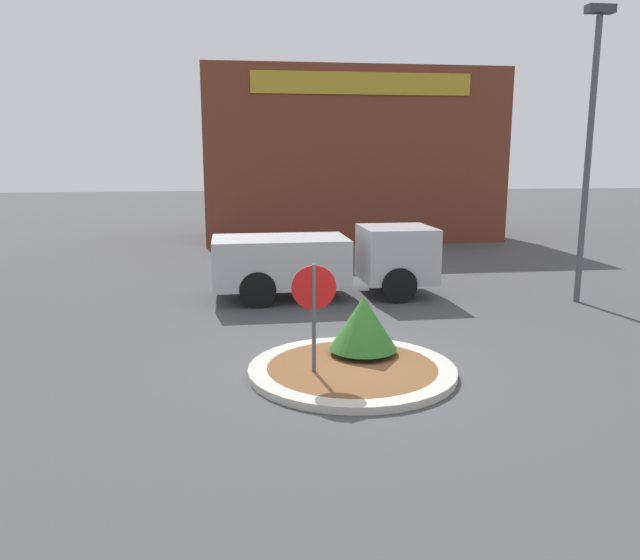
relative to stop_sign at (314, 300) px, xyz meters
name	(u,v)px	position (x,y,z in m)	size (l,w,h in m)	color
ground_plane	(352,373)	(0.71, 0.18, -1.41)	(120.00, 120.00, 0.00)	#474749
traffic_island	(352,370)	(0.71, 0.18, -1.34)	(3.72, 3.72, 0.13)	#BCB7AD
stop_sign	(314,300)	(0.00, 0.00, 0.00)	(0.77, 0.07, 2.04)	#4C4C51
island_shrub	(363,323)	(1.05, 0.86, -0.67)	(1.29, 1.29, 1.12)	brown
utility_truck	(325,259)	(1.09, 6.37, -0.35)	(6.02, 2.27, 1.91)	#B2B2B7
storefront_building	(349,156)	(4.07, 19.24, 2.39)	(13.27, 6.07, 7.60)	brown
light_pole	(590,137)	(7.69, 4.90, 2.89)	(0.70, 0.30, 7.45)	#4C4C51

